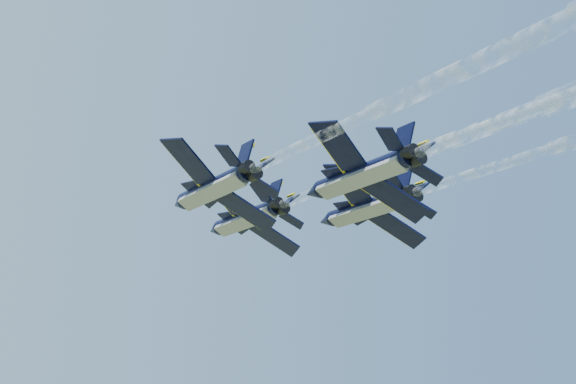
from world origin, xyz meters
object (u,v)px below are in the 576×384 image
jet_left (213,188)px  jet_lead (246,218)px  jet_right (367,208)px  jet_slot (360,175)px

jet_left → jet_lead: bearing=50.6°
jet_right → jet_slot: same height
jet_slot → jet_right: bearing=52.5°
jet_left → jet_right: size_ratio=1.00×
jet_right → jet_slot: 15.37m
jet_lead → jet_slot: 24.34m
jet_lead → jet_left: size_ratio=1.00×
jet_left → jet_right: 19.05m
jet_left → jet_right: (19.05, -0.04, 0.00)m
jet_right → jet_left: bearing=-179.3°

